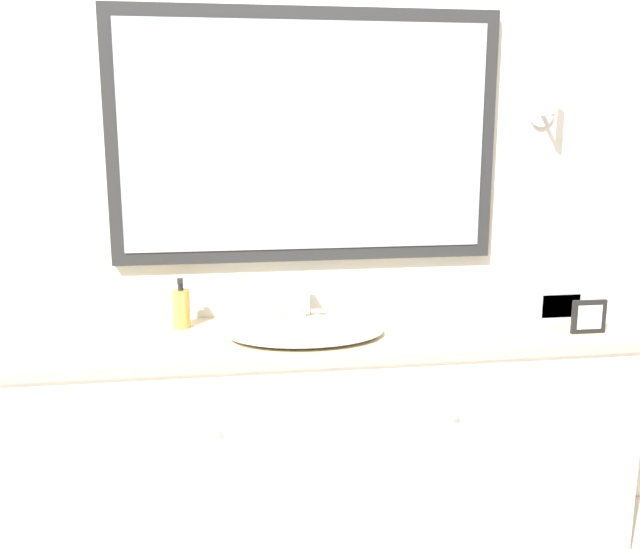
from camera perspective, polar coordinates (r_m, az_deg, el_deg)
wall_back at (r=2.56m, az=-0.48°, el=6.46°), size 8.00×0.18×2.55m
vanity_counter at (r=2.53m, az=0.50°, el=-13.94°), size 2.09×0.51×0.85m
sink_basin at (r=2.34m, az=-1.15°, el=-4.48°), size 0.51×0.40×0.17m
soap_bottle at (r=2.46m, az=-11.03°, el=-2.64°), size 0.06×0.06×0.17m
appliance_box at (r=2.67m, az=18.15°, el=-2.10°), size 0.19×0.13×0.12m
picture_frame at (r=2.52m, az=20.71°, el=-3.18°), size 0.12×0.01×0.11m
hand_towel_near_sink at (r=2.39m, az=12.43°, el=-4.40°), size 0.16×0.13×0.04m
hand_towel_far_corner at (r=2.57m, az=8.81°, el=-3.11°), size 0.15×0.12×0.03m
metal_tray at (r=2.63m, az=13.18°, el=-3.24°), size 0.19×0.12×0.01m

